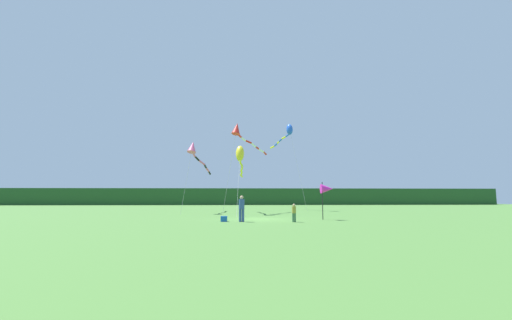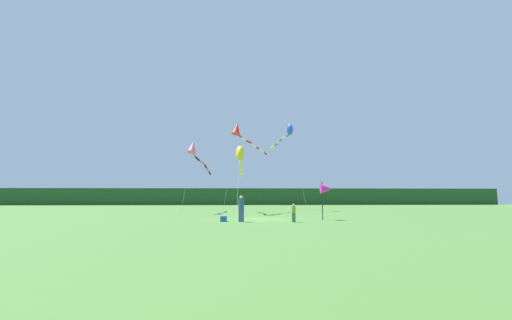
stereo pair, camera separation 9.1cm
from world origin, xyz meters
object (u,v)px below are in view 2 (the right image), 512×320
(person_child, at_px, (294,212))
(kite_yellow, at_px, (240,157))
(kite_blue, at_px, (288,132))
(kite_rainbow, at_px, (195,151))
(kite_red, at_px, (240,132))
(person_adult, at_px, (241,207))
(cooler_box, at_px, (224,219))
(banner_flag_pole, at_px, (327,189))

(person_child, distance_m, kite_yellow, 12.11)
(person_child, xyz_separation_m, kite_blue, (2.57, 19.32, 9.29))
(kite_rainbow, distance_m, kite_red, 5.19)
(person_adult, distance_m, cooler_box, 1.45)
(kite_blue, relative_size, kite_rainbow, 1.26)
(kite_yellow, relative_size, kite_red, 1.11)
(kite_red, bearing_deg, banner_flag_pole, -58.86)
(cooler_box, height_order, kite_red, kite_red)
(person_child, relative_size, banner_flag_pole, 0.44)
(person_adult, distance_m, banner_flag_pole, 6.65)
(person_adult, bearing_deg, kite_rainbow, 111.55)
(person_adult, height_order, person_child, person_adult)
(cooler_box, xyz_separation_m, kite_yellow, (1.12, 9.76, 5.46))
(kite_yellow, relative_size, kite_rainbow, 1.22)
(kite_blue, bearing_deg, banner_flag_pole, -89.14)
(person_adult, relative_size, kite_blue, 0.16)
(person_child, distance_m, kite_red, 15.42)
(cooler_box, bearing_deg, kite_blue, 68.78)
(person_child, height_order, banner_flag_pole, banner_flag_pole)
(banner_flag_pole, relative_size, kite_red, 0.29)
(person_adult, xyz_separation_m, kite_yellow, (-0.07, 10.02, 4.67))
(kite_blue, distance_m, kite_rainbow, 13.21)
(kite_blue, xyz_separation_m, kite_red, (-6.15, -6.56, -1.40))
(kite_yellow, bearing_deg, banner_flag_pole, -52.53)
(kite_rainbow, bearing_deg, kite_yellow, -25.29)
(cooler_box, xyz_separation_m, kite_red, (1.08, 12.06, 8.38))
(person_child, relative_size, kite_blue, 0.11)
(person_child, relative_size, kite_red, 0.13)
(person_child, height_order, kite_rainbow, kite_rainbow)
(banner_flag_pole, height_order, kite_blue, kite_blue)
(person_adult, xyz_separation_m, kite_red, (-0.11, 12.32, 7.59))
(person_adult, bearing_deg, cooler_box, 167.69)
(cooler_box, height_order, kite_rainbow, kite_rainbow)
(kite_yellow, xyz_separation_m, kite_blue, (6.11, 8.86, 4.32))
(person_child, height_order, kite_blue, kite_blue)
(kite_blue, height_order, kite_red, kite_blue)
(banner_flag_pole, xyz_separation_m, kite_red, (-6.41, 10.61, 6.33))
(person_adult, relative_size, banner_flag_pole, 0.63)
(person_child, xyz_separation_m, kite_yellow, (-3.54, 10.47, 4.97))
(banner_flag_pole, bearing_deg, person_child, -142.73)
(person_adult, height_order, kite_yellow, kite_yellow)
(kite_red, bearing_deg, kite_rainbow, -179.56)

